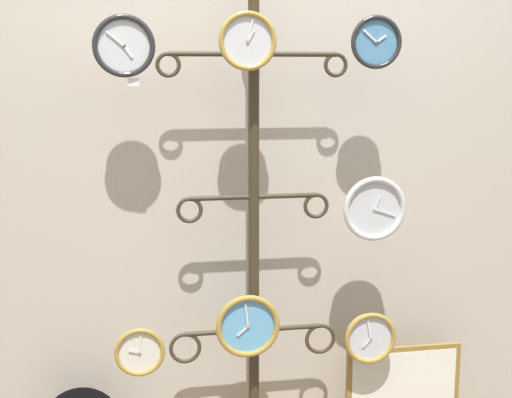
{
  "coord_description": "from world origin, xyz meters",
  "views": [
    {
      "loc": [
        -0.49,
        -2.36,
        1.6
      ],
      "look_at": [
        0.0,
        0.36,
        1.11
      ],
      "focal_mm": 50.0,
      "sensor_mm": 36.0,
      "label": 1
    }
  ],
  "objects_px": {
    "clock_middle_right": "(374,208)",
    "display_stand": "(254,286)",
    "clock_top_right": "(376,42)",
    "clock_bottom_right": "(370,338)",
    "clock_bottom_left": "(140,352)",
    "clock_top_left": "(124,46)",
    "picture_frame": "(403,387)",
    "clock_bottom_center": "(248,326)",
    "clock_top_center": "(248,41)"
  },
  "relations": [
    {
      "from": "clock_bottom_left",
      "to": "clock_bottom_right",
      "type": "relative_size",
      "value": 0.89
    },
    {
      "from": "clock_middle_right",
      "to": "clock_top_right",
      "type": "bearing_deg",
      "value": 145.29
    },
    {
      "from": "clock_top_right",
      "to": "clock_bottom_left",
      "type": "height_order",
      "value": "clock_top_right"
    },
    {
      "from": "clock_top_right",
      "to": "clock_bottom_center",
      "type": "height_order",
      "value": "clock_top_right"
    },
    {
      "from": "clock_top_right",
      "to": "clock_middle_right",
      "type": "bearing_deg",
      "value": -34.71
    },
    {
      "from": "clock_middle_right",
      "to": "clock_bottom_center",
      "type": "bearing_deg",
      "value": 178.54
    },
    {
      "from": "clock_top_right",
      "to": "clock_middle_right",
      "type": "height_order",
      "value": "clock_top_right"
    },
    {
      "from": "clock_bottom_left",
      "to": "clock_top_left",
      "type": "bearing_deg",
      "value": -156.69
    },
    {
      "from": "display_stand",
      "to": "clock_top_left",
      "type": "height_order",
      "value": "display_stand"
    },
    {
      "from": "clock_top_center",
      "to": "clock_top_left",
      "type": "bearing_deg",
      "value": 178.02
    },
    {
      "from": "picture_frame",
      "to": "clock_bottom_left",
      "type": "bearing_deg",
      "value": -177.0
    },
    {
      "from": "display_stand",
      "to": "clock_bottom_center",
      "type": "xyz_separation_m",
      "value": [
        -0.04,
        -0.08,
        -0.14
      ]
    },
    {
      "from": "clock_top_center",
      "to": "clock_top_right",
      "type": "xyz_separation_m",
      "value": [
        0.5,
        0.01,
        -0.0
      ]
    },
    {
      "from": "clock_middle_right",
      "to": "display_stand",
      "type": "bearing_deg",
      "value": 168.98
    },
    {
      "from": "clock_middle_right",
      "to": "clock_bottom_center",
      "type": "xyz_separation_m",
      "value": [
        -0.51,
        0.01,
        -0.47
      ]
    },
    {
      "from": "clock_top_left",
      "to": "clock_top_center",
      "type": "distance_m",
      "value": 0.45
    },
    {
      "from": "clock_top_left",
      "to": "clock_bottom_center",
      "type": "relative_size",
      "value": 0.87
    },
    {
      "from": "clock_top_center",
      "to": "clock_top_right",
      "type": "bearing_deg",
      "value": 1.58
    },
    {
      "from": "clock_top_center",
      "to": "clock_middle_right",
      "type": "distance_m",
      "value": 0.83
    },
    {
      "from": "display_stand",
      "to": "clock_top_right",
      "type": "bearing_deg",
      "value": -10.38
    },
    {
      "from": "picture_frame",
      "to": "clock_bottom_center",
      "type": "bearing_deg",
      "value": -174.66
    },
    {
      "from": "clock_bottom_left",
      "to": "clock_top_right",
      "type": "bearing_deg",
      "value": -0.72
    },
    {
      "from": "clock_bottom_left",
      "to": "clock_bottom_center",
      "type": "height_order",
      "value": "clock_bottom_center"
    },
    {
      "from": "clock_top_right",
      "to": "clock_bottom_center",
      "type": "distance_m",
      "value": 1.23
    },
    {
      "from": "display_stand",
      "to": "clock_top_left",
      "type": "bearing_deg",
      "value": -170.43
    },
    {
      "from": "clock_bottom_right",
      "to": "clock_middle_right",
      "type": "bearing_deg",
      "value": -99.06
    },
    {
      "from": "clock_top_center",
      "to": "picture_frame",
      "type": "xyz_separation_m",
      "value": [
        0.7,
        0.08,
        -1.47
      ]
    },
    {
      "from": "display_stand",
      "to": "clock_bottom_center",
      "type": "relative_size",
      "value": 7.52
    },
    {
      "from": "picture_frame",
      "to": "clock_bottom_right",
      "type": "bearing_deg",
      "value": -158.74
    },
    {
      "from": "display_stand",
      "to": "clock_top_center",
      "type": "xyz_separation_m",
      "value": [
        -0.04,
        -0.1,
        0.98
      ]
    },
    {
      "from": "clock_bottom_right",
      "to": "picture_frame",
      "type": "bearing_deg",
      "value": 21.26
    },
    {
      "from": "clock_middle_right",
      "to": "clock_top_center",
      "type": "bearing_deg",
      "value": -179.27
    },
    {
      "from": "clock_top_left",
      "to": "clock_bottom_left",
      "type": "height_order",
      "value": "clock_top_left"
    },
    {
      "from": "clock_bottom_center",
      "to": "picture_frame",
      "type": "bearing_deg",
      "value": 5.34
    },
    {
      "from": "clock_bottom_right",
      "to": "clock_bottom_left",
      "type": "bearing_deg",
      "value": 179.24
    },
    {
      "from": "display_stand",
      "to": "clock_top_right",
      "type": "distance_m",
      "value": 1.09
    },
    {
      "from": "picture_frame",
      "to": "clock_top_left",
      "type": "bearing_deg",
      "value": -176.57
    },
    {
      "from": "clock_top_right",
      "to": "clock_bottom_right",
      "type": "xyz_separation_m",
      "value": [
        0.01,
        -0.0,
        -1.2
      ]
    },
    {
      "from": "clock_top_right",
      "to": "clock_bottom_center",
      "type": "xyz_separation_m",
      "value": [
        -0.5,
        0.01,
        -1.12
      ]
    },
    {
      "from": "clock_top_left",
      "to": "picture_frame",
      "type": "height_order",
      "value": "clock_top_left"
    },
    {
      "from": "clock_top_left",
      "to": "picture_frame",
      "type": "relative_size",
      "value": 0.44
    },
    {
      "from": "clock_bottom_left",
      "to": "clock_bottom_right",
      "type": "height_order",
      "value": "clock_bottom_right"
    },
    {
      "from": "clock_top_center",
      "to": "clock_bottom_right",
      "type": "height_order",
      "value": "clock_top_center"
    },
    {
      "from": "display_stand",
      "to": "clock_bottom_right",
      "type": "distance_m",
      "value": 0.53
    },
    {
      "from": "clock_bottom_center",
      "to": "clock_top_right",
      "type": "bearing_deg",
      "value": -0.65
    },
    {
      "from": "clock_middle_right",
      "to": "clock_bottom_right",
      "type": "height_order",
      "value": "clock_middle_right"
    },
    {
      "from": "display_stand",
      "to": "picture_frame",
      "type": "xyz_separation_m",
      "value": [
        0.66,
        -0.01,
        -0.49
      ]
    },
    {
      "from": "display_stand",
      "to": "clock_top_right",
      "type": "height_order",
      "value": "display_stand"
    },
    {
      "from": "clock_bottom_left",
      "to": "picture_frame",
      "type": "xyz_separation_m",
      "value": [
        1.13,
        0.06,
        -0.27
      ]
    },
    {
      "from": "display_stand",
      "to": "clock_middle_right",
      "type": "distance_m",
      "value": 0.58
    }
  ]
}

